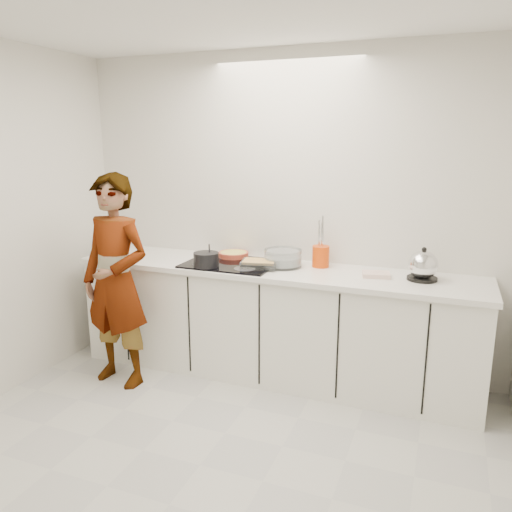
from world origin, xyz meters
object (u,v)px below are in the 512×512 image
at_px(baking_dish, 259,263).
at_px(kettle, 423,266).
at_px(utensil_crock, 321,256).
at_px(mixing_bowl, 283,259).
at_px(hob, 231,263).
at_px(tart_dish, 233,254).
at_px(cook, 116,281).
at_px(saucepan, 206,259).

bearing_deg(baking_dish, kettle, 5.73).
bearing_deg(utensil_crock, kettle, -8.09).
height_order(mixing_bowl, kettle, kettle).
bearing_deg(kettle, utensil_crock, 171.91).
xyz_separation_m(hob, tart_dish, (-0.06, 0.19, 0.03)).
distance_m(tart_dish, utensil_crock, 0.76).
distance_m(baking_dish, kettle, 1.21).
bearing_deg(utensil_crock, baking_dish, -151.81).
bearing_deg(utensil_crock, tart_dish, 179.31).
distance_m(baking_dish, cook, 1.12).
height_order(saucepan, mixing_bowl, saucepan).
relative_size(saucepan, cook, 0.14).
relative_size(tart_dish, cook, 0.19).
bearing_deg(kettle, mixing_bowl, 179.59).
bearing_deg(mixing_bowl, baking_dish, -139.43).
bearing_deg(mixing_bowl, tart_dish, 166.83).
bearing_deg(baking_dish, tart_dish, 143.71).
height_order(hob, mixing_bowl, mixing_bowl).
distance_m(kettle, utensil_crock, 0.78).
xyz_separation_m(tart_dish, cook, (-0.68, -0.71, -0.12)).
bearing_deg(hob, tart_dish, 107.84).
bearing_deg(kettle, tart_dish, 175.55).
distance_m(kettle, cook, 2.29).
relative_size(mixing_bowl, utensil_crock, 2.16).
bearing_deg(utensil_crock, hob, -165.17).
bearing_deg(utensil_crock, mixing_bowl, -159.95).
bearing_deg(kettle, baking_dish, -174.27).
xyz_separation_m(saucepan, baking_dish, (0.39, 0.14, -0.03)).
distance_m(mixing_bowl, kettle, 1.06).
bearing_deg(hob, utensil_crock, 14.83).
xyz_separation_m(baking_dish, kettle, (1.20, 0.12, 0.06)).
relative_size(hob, saucepan, 3.19).
relative_size(tart_dish, kettle, 1.14).
bearing_deg(mixing_bowl, kettle, -0.41).
bearing_deg(baking_dish, saucepan, -160.95).
xyz_separation_m(utensil_crock, cook, (-1.43, -0.70, -0.16)).
relative_size(hob, cook, 0.43).
xyz_separation_m(tart_dish, utensil_crock, (0.76, -0.01, 0.05)).
xyz_separation_m(saucepan, kettle, (1.60, 0.26, 0.03)).
relative_size(hob, utensil_crock, 4.28).
bearing_deg(saucepan, utensil_crock, 23.99).
relative_size(tart_dish, utensil_crock, 1.92).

